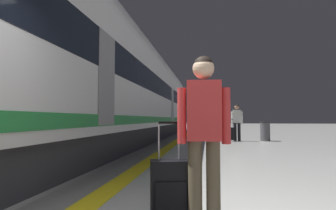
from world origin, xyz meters
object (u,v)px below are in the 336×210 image
at_px(high_speed_train, 117,83).
at_px(suitcase_mid, 209,132).
at_px(traveller_foreground, 204,126).
at_px(passenger_mid, 214,120).
at_px(suitcase_near, 231,134).
at_px(waste_bin, 265,131).
at_px(rolling_suitcase_foreground, 170,188).
at_px(passenger_near, 237,120).

relative_size(high_speed_train, suitcase_mid, 54.46).
height_order(traveller_foreground, passenger_mid, traveller_foreground).
height_order(high_speed_train, suitcase_near, high_speed_train).
bearing_deg(traveller_foreground, waste_bin, 75.63).
bearing_deg(suitcase_mid, suitcase_near, -68.98).
relative_size(rolling_suitcase_foreground, suitcase_near, 0.98).
xyz_separation_m(traveller_foreground, waste_bin, (2.66, 10.38, -0.50)).
xyz_separation_m(passenger_near, suitcase_mid, (-1.31, 2.32, -0.67)).
distance_m(passenger_near, suitcase_near, 0.76).
distance_m(high_speed_train, rolling_suitcase_foreground, 8.54).
distance_m(passenger_near, passenger_mid, 2.81).
distance_m(high_speed_train, waste_bin, 7.12).
bearing_deg(rolling_suitcase_foreground, suitcase_near, 81.94).
bearing_deg(suitcase_mid, traveller_foreground, -90.24).
relative_size(traveller_foreground, suitcase_near, 1.61).
distance_m(passenger_mid, waste_bin, 3.34).
xyz_separation_m(passenger_near, waste_bin, (1.30, 0.25, -0.53)).
bearing_deg(suitcase_near, passenger_mid, 103.07).
bearing_deg(rolling_suitcase_foreground, waste_bin, 73.73).
distance_m(traveller_foreground, passenger_mid, 12.76).
height_order(passenger_near, suitcase_near, passenger_near).
distance_m(rolling_suitcase_foreground, passenger_near, 10.22).
xyz_separation_m(high_speed_train, suitcase_near, (4.64, 2.21, -2.16)).
relative_size(passenger_near, suitcase_near, 1.66).
bearing_deg(suitcase_mid, passenger_mid, 43.76).
bearing_deg(passenger_mid, traveller_foreground, -91.67).
distance_m(high_speed_train, passenger_mid, 6.64).
height_order(suitcase_near, suitcase_mid, suitcase_near).
height_order(high_speed_train, traveller_foreground, high_speed_train).
height_order(high_speed_train, suitcase_mid, high_speed_train).
bearing_deg(passenger_mid, high_speed_train, -127.94).
relative_size(suitcase_mid, waste_bin, 0.63).
distance_m(high_speed_train, suitcase_mid, 6.41).
bearing_deg(suitcase_near, waste_bin, 17.17).
height_order(traveller_foreground, rolling_suitcase_foreground, traveller_foreground).
height_order(high_speed_train, waste_bin, high_speed_train).
relative_size(passenger_near, suitcase_mid, 2.97).
height_order(suitcase_near, waste_bin, suitcase_near).
xyz_separation_m(high_speed_train, passenger_mid, (3.97, 5.09, -1.56)).
height_order(passenger_near, passenger_mid, passenger_near).
xyz_separation_m(suitcase_near, waste_bin, (1.62, 0.50, 0.11)).
distance_m(rolling_suitcase_foreground, passenger_mid, 12.72).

